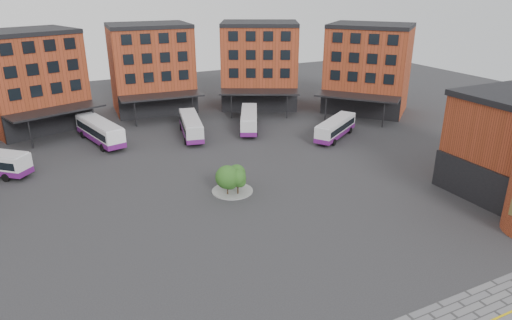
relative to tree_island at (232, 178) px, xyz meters
name	(u,v)px	position (x,y,z in m)	size (l,w,h in m)	color
ground	(268,251)	(-1.85, -11.60, -1.74)	(160.00, 160.00, 0.00)	#28282B
main_building	(115,84)	(-6.62, 26.64, 5.49)	(94.14, 42.48, 14.60)	#963A20
tree_island	(232,178)	(0.00, 0.00, 0.00)	(4.40, 4.40, 3.29)	gray
bus_c	(100,131)	(-9.87, 23.16, -0.03)	(5.10, 11.52, 3.16)	white
bus_d	(191,126)	(2.32, 20.19, -0.14)	(4.58, 10.74, 2.95)	silver
bus_e	(249,120)	(11.25, 19.43, -0.17)	(6.68, 10.27, 2.90)	silver
bus_f	(336,128)	(20.62, 10.37, -0.23)	(9.58, 7.23, 2.79)	silver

